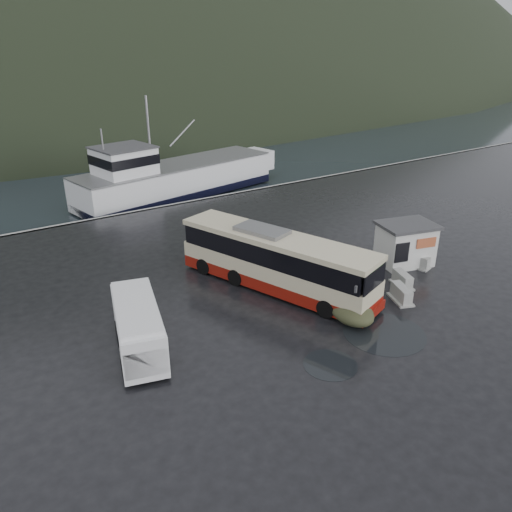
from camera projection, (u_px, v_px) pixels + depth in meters
ground at (270, 310)px, 26.81m from camera, size 160.00×160.00×0.00m
quay_edge at (135, 212)px, 42.11m from camera, size 160.00×0.60×1.50m
coach_bus at (275, 287)px, 29.30m from camera, size 6.98×12.76×3.52m
white_van at (141, 349)px, 23.47m from camera, size 3.42×6.16×2.44m
waste_bin_left at (330, 310)px, 26.87m from camera, size 1.20×1.20×1.52m
waste_bin_right at (323, 288)px, 29.26m from camera, size 1.24×1.24×1.40m
dome_tent at (351, 321)px, 25.84m from camera, size 2.37×3.03×1.08m
ticket_kiosk at (403, 263)px, 32.46m from camera, size 4.05×3.44×2.73m
jersey_barrier_a at (400, 300)px, 27.84m from camera, size 1.45×1.94×0.87m
jersey_barrier_b at (417, 267)px, 31.91m from camera, size 1.17×1.75×0.80m
jersey_barrier_c at (402, 286)px, 29.49m from camera, size 1.35×1.86×0.84m
fishing_trawler at (177, 182)px, 50.78m from camera, size 25.60×10.11×10.01m
puddles at (331, 307)px, 27.18m from camera, size 7.69×14.22×0.01m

